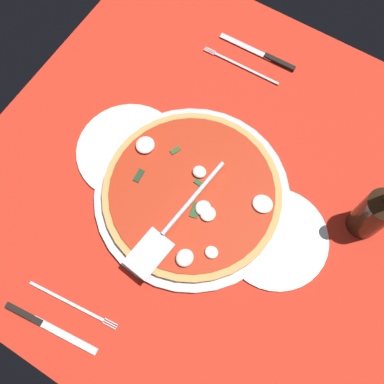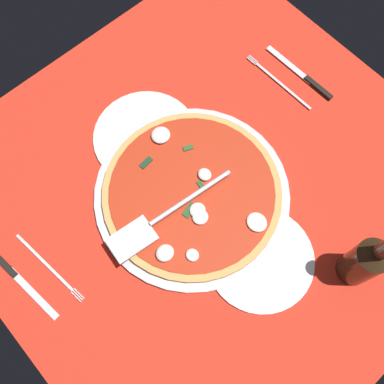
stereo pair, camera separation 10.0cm
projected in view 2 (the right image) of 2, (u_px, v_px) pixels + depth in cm
name	position (u px, v px, depth cm)	size (l,w,h in cm)	color
ground_plane	(211.00, 188.00, 103.85)	(102.11, 102.11, 0.80)	red
checker_pattern	(211.00, 187.00, 103.43)	(102.11, 102.11, 0.10)	white
pizza_pan	(192.00, 195.00, 102.02)	(43.26, 43.26, 1.36)	silver
dinner_plate_left	(260.00, 259.00, 97.05)	(22.85, 22.85, 1.00)	white
dinner_plate_right	(146.00, 137.00, 107.33)	(24.32, 24.32, 1.00)	white
pizza	(192.00, 193.00, 100.63)	(39.43, 39.43, 2.77)	#DE9F53
pizza_server	(164.00, 217.00, 96.20)	(7.27, 30.39, 1.00)	silver
place_setting_near	(292.00, 80.00, 113.06)	(22.23, 13.05, 1.40)	white
place_setting_far	(33.00, 273.00, 96.16)	(21.62, 14.88, 1.40)	white
beer_bottle	(367.00, 260.00, 88.03)	(6.78, 6.78, 24.93)	#332213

